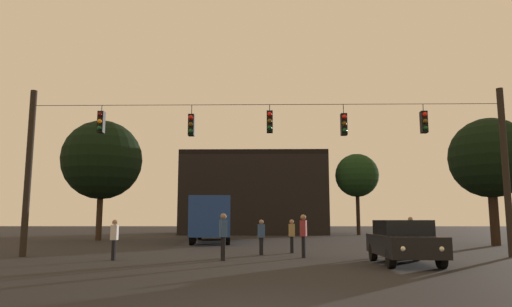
% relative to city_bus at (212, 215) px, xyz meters
% --- Properties ---
extents(ground_plane, '(168.00, 168.00, 0.00)m').
position_rel_city_bus_xyz_m(ground_plane, '(3.72, -0.56, -1.87)').
color(ground_plane, black).
rests_on(ground_plane, ground).
extents(overhead_signal_span, '(20.73, 0.44, 7.20)m').
position_rel_city_bus_xyz_m(overhead_signal_span, '(3.73, -13.45, 2.41)').
color(overhead_signal_span, black).
rests_on(overhead_signal_span, ground).
extents(city_bus, '(3.34, 11.16, 3.00)m').
position_rel_city_bus_xyz_m(city_bus, '(0.00, 0.00, 0.00)').
color(city_bus, navy).
rests_on(city_bus, ground).
extents(car_near_right, '(1.95, 4.39, 1.52)m').
position_rel_city_bus_xyz_m(car_near_right, '(8.54, -16.64, -1.07)').
color(car_near_right, black).
rests_on(car_near_right, ground).
extents(pedestrian_crossing_left, '(0.27, 0.38, 1.54)m').
position_rel_city_bus_xyz_m(pedestrian_crossing_left, '(-2.10, -15.15, -1.01)').
color(pedestrian_crossing_left, black).
rests_on(pedestrian_crossing_left, ground).
extents(pedestrian_crossing_center, '(0.32, 0.41, 1.67)m').
position_rel_city_bus_xyz_m(pedestrian_crossing_center, '(10.52, -11.20, -0.92)').
color(pedestrian_crossing_center, black).
rests_on(pedestrian_crossing_center, ground).
extents(pedestrian_crossing_right, '(0.28, 0.38, 1.55)m').
position_rel_city_bus_xyz_m(pedestrian_crossing_right, '(4.97, -11.18, -1.00)').
color(pedestrian_crossing_right, black).
rests_on(pedestrian_crossing_right, ground).
extents(pedestrian_near_bus, '(0.33, 0.41, 1.54)m').
position_rel_city_bus_xyz_m(pedestrian_near_bus, '(3.55, -12.39, -1.01)').
color(pedestrian_near_bus, black).
rests_on(pedestrian_near_bus, ground).
extents(pedestrian_trailing, '(0.32, 0.41, 1.75)m').
position_rel_city_bus_xyz_m(pedestrian_trailing, '(5.29, -13.93, -0.87)').
color(pedestrian_trailing, black).
rests_on(pedestrian_trailing, ground).
extents(pedestrian_far_side, '(0.35, 0.42, 1.78)m').
position_rel_city_bus_xyz_m(pedestrian_far_side, '(2.12, -15.26, -0.85)').
color(pedestrian_far_side, black).
rests_on(pedestrian_far_side, ground).
extents(corner_building, '(15.38, 12.82, 8.73)m').
position_rel_city_bus_xyz_m(corner_building, '(2.60, 20.12, 2.50)').
color(corner_building, black).
rests_on(corner_building, ground).
extents(tree_left_silhouette, '(4.49, 4.49, 8.39)m').
position_rel_city_bus_xyz_m(tree_left_silhouette, '(13.37, 15.03, 4.25)').
color(tree_left_silhouette, black).
rests_on(tree_left_silhouette, ground).
extents(tree_behind_building, '(4.92, 4.92, 7.80)m').
position_rel_city_bus_xyz_m(tree_behind_building, '(17.64, -4.61, 3.44)').
color(tree_behind_building, black).
rests_on(tree_behind_building, ground).
extents(tree_right_far, '(6.09, 6.09, 9.19)m').
position_rel_city_bus_xyz_m(tree_right_far, '(-8.86, 2.12, 4.26)').
color(tree_right_far, '#2D2116').
rests_on(tree_right_far, ground).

